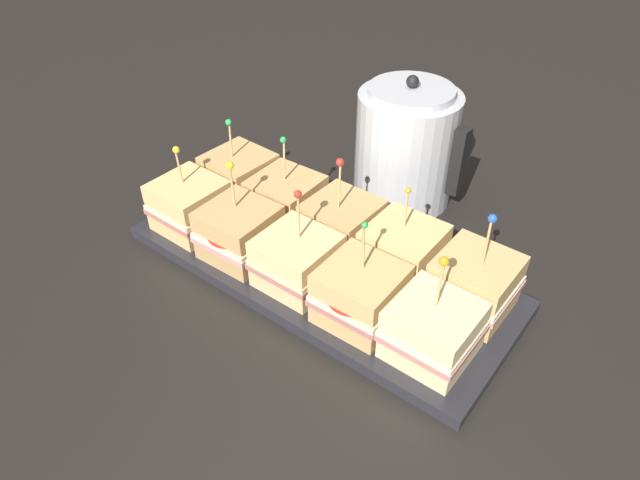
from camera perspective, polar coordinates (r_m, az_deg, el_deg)
ground_plane at (r=0.85m, az=0.00°, el=-3.12°), size 6.00×6.00×0.00m
serving_platter at (r=0.85m, az=0.00°, el=-2.67°), size 0.58×0.24×0.02m
sandwich_front_far_left at (r=0.91m, az=-12.89°, el=3.39°), size 0.10×0.10×0.14m
sandwich_front_left at (r=0.84m, az=-8.07°, el=0.79°), size 0.10×0.10×0.15m
sandwich_front_center at (r=0.79m, az=-2.37°, el=-2.00°), size 0.10×0.10×0.15m
sandwich_front_right at (r=0.73m, az=4.06°, el=-5.44°), size 0.10×0.10×0.15m
sandwich_front_far_right at (r=0.70m, az=11.22°, el=-8.82°), size 0.10×0.10×0.15m
sandwich_back_far_left at (r=0.96m, az=-8.06°, el=6.26°), size 0.11×0.11×0.15m
sandwich_back_left at (r=0.90m, az=-3.42°, el=4.06°), size 0.10×0.10×0.15m
sandwich_back_center at (r=0.85m, az=2.34°, el=1.53°), size 0.10×0.10×0.15m
sandwich_back_right at (r=0.80m, az=8.27°, el=-1.21°), size 0.10×0.10×0.14m
sandwich_back_far_right at (r=0.77m, az=15.14°, el=-4.27°), size 0.10×0.10×0.16m
kettle_steel at (r=0.97m, az=8.62°, el=9.26°), size 0.19×0.17×0.22m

